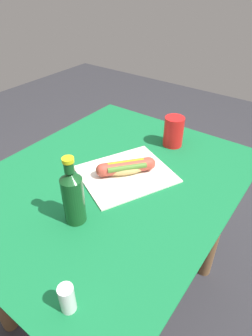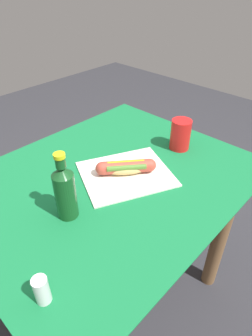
{
  "view_description": "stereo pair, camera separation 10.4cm",
  "coord_description": "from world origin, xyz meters",
  "px_view_note": "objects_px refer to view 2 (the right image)",
  "views": [
    {
      "loc": [
        0.63,
        0.53,
        1.41
      ],
      "look_at": [
        -0.05,
        0.03,
        0.8
      ],
      "focal_mm": 30.62,
      "sensor_mm": 36.0,
      "label": 1
    },
    {
      "loc": [
        0.56,
        0.61,
        1.41
      ],
      "look_at": [
        -0.05,
        0.03,
        0.8
      ],
      "focal_mm": 30.62,
      "sensor_mm": 36.0,
      "label": 2
    }
  ],
  "objects_px": {
    "drinking_cup": "(180,135)",
    "salt_shaker": "(42,290)",
    "soda_bottle": "(65,191)",
    "hot_dog": "(126,167)"
  },
  "relations": [
    {
      "from": "hot_dog",
      "to": "salt_shaker",
      "type": "distance_m",
      "value": 0.52
    },
    {
      "from": "hot_dog",
      "to": "salt_shaker",
      "type": "relative_size",
      "value": 2.34
    },
    {
      "from": "soda_bottle",
      "to": "hot_dog",
      "type": "bearing_deg",
      "value": -177.85
    },
    {
      "from": "soda_bottle",
      "to": "salt_shaker",
      "type": "bearing_deg",
      "value": 40.95
    },
    {
      "from": "drinking_cup",
      "to": "salt_shaker",
      "type": "height_order",
      "value": "drinking_cup"
    },
    {
      "from": "soda_bottle",
      "to": "drinking_cup",
      "type": "height_order",
      "value": "soda_bottle"
    },
    {
      "from": "soda_bottle",
      "to": "drinking_cup",
      "type": "bearing_deg",
      "value": 177.67
    },
    {
      "from": "hot_dog",
      "to": "salt_shaker",
      "type": "height_order",
      "value": "salt_shaker"
    },
    {
      "from": "hot_dog",
      "to": "salt_shaker",
      "type": "bearing_deg",
      "value": 21.78
    },
    {
      "from": "soda_bottle",
      "to": "salt_shaker",
      "type": "distance_m",
      "value": 0.28
    }
  ]
}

